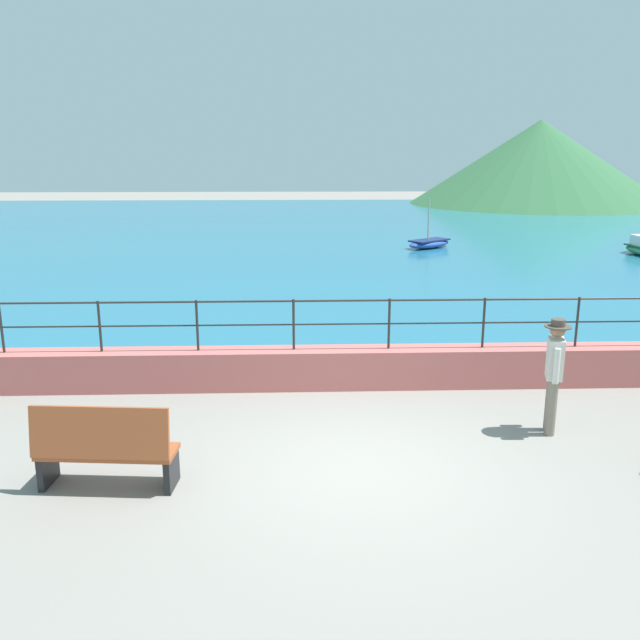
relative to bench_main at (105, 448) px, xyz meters
name	(u,v)px	position (x,y,z in m)	size (l,w,h in m)	color
ground_plane	(357,469)	(3.16, 0.41, -0.56)	(120.00, 120.00, 0.00)	gray
promenade_wall	(341,368)	(3.16, 3.61, -0.21)	(20.00, 0.56, 0.70)	#BC605B
railing	(342,315)	(3.16, 3.61, 0.76)	(18.44, 0.04, 0.90)	#282623
lake_water	(311,232)	(3.16, 26.25, -0.53)	(64.00, 44.32, 0.06)	#236B89
hill_main	(538,163)	(20.79, 43.59, 2.58)	(19.35, 19.35, 6.29)	#33663D
bench_main	(105,448)	(0.00, 0.00, 0.00)	(1.74, 0.70, 1.13)	#9E4C28
person_walking	(554,370)	(6.13, 1.50, 0.42)	(0.38, 0.55, 1.75)	slate
boat_2	(429,243)	(8.03, 20.34, -0.30)	(2.37, 2.12, 2.05)	#2D4C9E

